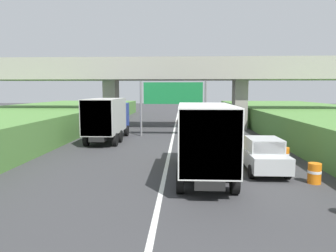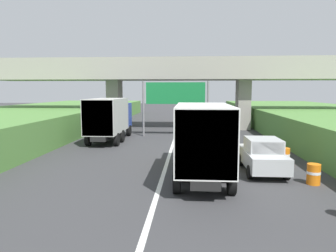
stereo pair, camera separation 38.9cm
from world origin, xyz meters
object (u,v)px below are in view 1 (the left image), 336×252
object	(u,v)px
construction_barrel_2	(314,173)
truck_yellow	(204,137)
truck_blue	(108,117)
car_silver	(263,155)
car_orange	(187,115)
construction_barrel_3	(284,155)
construction_barrel_4	(266,144)
overhead_highway_sign	(173,96)

from	to	relation	value
construction_barrel_2	truck_yellow	bearing A→B (deg)	171.45
truck_blue	construction_barrel_2	size ratio (longest dim) A/B	8.11
car_silver	car_orange	bearing A→B (deg)	97.79
truck_blue	car_orange	world-z (taller)	truck_blue
truck_blue	construction_barrel_3	world-z (taller)	truck_blue
construction_barrel_3	truck_yellow	bearing A→B (deg)	-147.23
car_orange	construction_barrel_2	xyz separation A→B (m)	(5.17, -26.83, -0.40)
truck_yellow	construction_barrel_2	distance (m)	5.07
truck_yellow	construction_barrel_3	xyz separation A→B (m)	(4.68, 3.01, -1.47)
car_orange	construction_barrel_3	distance (m)	23.65
car_orange	construction_barrel_3	size ratio (longest dim) A/B	4.56
car_silver	truck_yellow	bearing A→B (deg)	-158.97
car_orange	construction_barrel_3	xyz separation A→B (m)	(5.06, -23.10, -0.40)
construction_barrel_2	construction_barrel_3	xyz separation A→B (m)	(-0.12, 3.73, 0.00)
construction_barrel_3	construction_barrel_4	distance (m)	3.73
truck_blue	truck_yellow	xyz separation A→B (m)	(6.98, -10.15, 0.00)
overhead_highway_sign	construction_barrel_3	size ratio (longest dim) A/B	6.53
truck_blue	car_silver	xyz separation A→B (m)	(10.02, -8.99, -1.08)
truck_blue	car_silver	bearing A→B (deg)	-41.89
construction_barrel_3	construction_barrel_4	world-z (taller)	same
overhead_highway_sign	truck_blue	size ratio (longest dim) A/B	0.81
truck_yellow	construction_barrel_4	bearing A→B (deg)	55.19
car_silver	car_orange	world-z (taller)	same
car_silver	overhead_highway_sign	bearing A→B (deg)	112.39
construction_barrel_4	overhead_highway_sign	bearing A→B (deg)	136.23
truck_yellow	construction_barrel_2	bearing A→B (deg)	-8.55
car_orange	truck_yellow	bearing A→B (deg)	-89.17
truck_blue	construction_barrel_4	size ratio (longest dim) A/B	8.11
car_silver	construction_barrel_4	bearing A→B (deg)	73.49
truck_yellow	car_silver	distance (m)	3.43
car_silver	construction_barrel_4	world-z (taller)	car_silver
truck_yellow	construction_barrel_2	world-z (taller)	truck_yellow
truck_yellow	construction_barrel_4	distance (m)	8.34
construction_barrel_3	car_orange	bearing A→B (deg)	102.34
construction_barrel_2	truck_blue	bearing A→B (deg)	137.28
overhead_highway_sign	car_orange	world-z (taller)	overhead_highway_sign
construction_barrel_2	construction_barrel_4	world-z (taller)	same
truck_yellow	car_silver	xyz separation A→B (m)	(3.04, 1.17, -1.08)
truck_yellow	car_orange	bearing A→B (deg)	90.83
overhead_highway_sign	construction_barrel_2	size ratio (longest dim) A/B	6.53
car_silver	construction_barrel_4	xyz separation A→B (m)	(1.65, 5.57, -0.40)
truck_yellow	construction_barrel_4	world-z (taller)	truck_yellow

